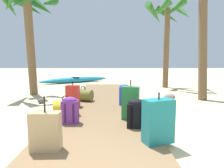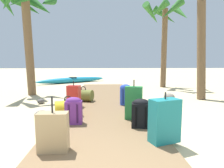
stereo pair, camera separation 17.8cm
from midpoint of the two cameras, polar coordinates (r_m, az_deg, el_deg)
name	(u,v)px [view 2 (the right image)]	position (r m, az deg, el deg)	size (l,w,h in m)	color
ground_plane	(104,111)	(5.03, -3.58, -7.98)	(60.00, 60.00, 0.00)	#CCB789
boardwalk	(104,102)	(5.84, -3.45, -5.49)	(2.01, 8.42, 0.08)	brown
duffel_bag_yellow	(68,108)	(4.37, -14.27, -7.05)	(0.63, 0.49, 0.45)	gold
duffel_bag_olive	(83,95)	(5.86, -9.47, -3.37)	(0.65, 0.51, 0.46)	olive
suitcase_tan	(53,132)	(2.75, -19.16, -13.49)	(0.40, 0.19, 0.75)	tan
suitcase_red	(74,96)	(5.18, -12.39, -3.57)	(0.37, 0.29, 0.70)	red
backpack_purple	(74,110)	(3.78, -12.81, -7.59)	(0.32, 0.20, 0.52)	#6B2D84
suitcase_green	(134,103)	(3.98, 5.24, -5.69)	(0.38, 0.27, 0.83)	#237538
backpack_blue	(125,94)	(5.30, 3.11, -2.99)	(0.30, 0.26, 0.57)	#2847B7
suitcase_teal	(164,121)	(2.95, 13.83, -10.68)	(0.49, 0.37, 0.76)	#197A7F
backpack_black	(141,112)	(3.54, 7.23, -8.43)	(0.37, 0.29, 0.53)	black
palm_tree_near_left	(28,13)	(7.91, -24.67, 18.88)	(2.11, 2.21, 3.92)	brown
palm_tree_far_right	(165,22)	(9.98, 15.27, 17.69)	(2.16, 2.01, 4.19)	brown
kayak	(73,80)	(11.66, -12.17, 1.20)	(3.92, 2.77, 0.34)	teal
rock_right_near	(169,97)	(6.63, 16.09, -3.64)	(0.33, 0.36, 0.22)	gray
rock_left_mid	(41,115)	(4.65, -21.55, -8.57)	(0.35, 0.30, 0.18)	#5B5651
rock_left_near	(41,101)	(6.20, -21.35, -4.89)	(0.22, 0.16, 0.15)	#5B5651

